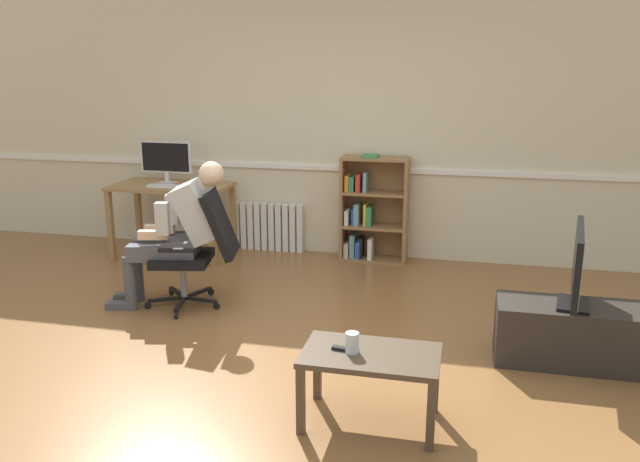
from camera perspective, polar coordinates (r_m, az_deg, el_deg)
ground_plane at (r=4.48m, az=-4.44°, el=-11.29°), size 18.00×18.00×0.00m
back_wall at (r=6.63m, az=2.32°, el=9.35°), size 12.00×0.13×2.70m
computer_desk at (r=6.82m, az=-13.16°, el=3.18°), size 1.20×0.66×0.76m
imac_monitor at (r=6.86m, az=-13.65°, el=6.31°), size 0.56×0.14×0.44m
keyboard at (r=6.66m, az=-13.52°, el=3.93°), size 0.41×0.12×0.02m
computer_mouse at (r=6.58m, az=-11.55°, el=3.95°), size 0.06×0.10×0.03m
bookshelf at (r=6.51m, az=4.49°, el=1.74°), size 0.68×0.29×1.10m
radiator at (r=6.92m, az=-4.64°, el=0.38°), size 0.77×0.08×0.52m
office_chair at (r=5.32m, az=-10.76°, el=-1.24°), size 0.78×0.63×0.98m
person_seated at (r=5.32m, az=-12.66°, el=0.07°), size 1.01×0.51×1.22m
tv_stand at (r=4.65m, az=21.47°, el=-8.58°), size 0.97×0.42×0.41m
tv_screen at (r=4.49m, az=22.06°, el=-2.90°), size 0.24×0.78×0.53m
coffee_table at (r=3.59m, az=4.55°, el=-11.72°), size 0.76×0.45×0.43m
drinking_glass at (r=3.54m, az=2.89°, el=-9.96°), size 0.08×0.08×0.12m
spare_remote at (r=3.58m, az=2.27°, el=-10.54°), size 0.15×0.06×0.02m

